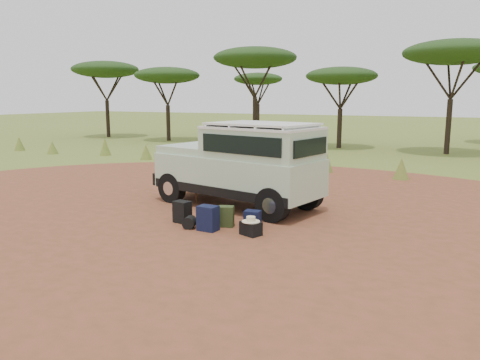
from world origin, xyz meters
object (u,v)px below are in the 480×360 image
at_px(backpack_navy, 208,218).
at_px(safari_vehicle, 242,166).
at_px(walking_staff, 196,180).
at_px(backpack_black, 182,212).
at_px(backpack_olive, 226,217).
at_px(duffel_navy, 252,219).
at_px(hard_case, 251,229).

bearing_deg(backpack_navy, safari_vehicle, 100.86).
distance_m(walking_staff, backpack_black, 2.02).
height_order(walking_staff, backpack_black, walking_staff).
relative_size(backpack_olive, duffel_navy, 1.21).
xyz_separation_m(walking_staff, backpack_navy, (1.67, -2.13, -0.42)).
bearing_deg(safari_vehicle, backpack_black, -92.27).
bearing_deg(duffel_navy, hard_case, -73.65).
bearing_deg(safari_vehicle, backpack_navy, -69.89).
bearing_deg(backpack_olive, duffel_navy, 1.11).
bearing_deg(safari_vehicle, backpack_olive, -62.10).
bearing_deg(duffel_navy, backpack_navy, -145.05).
bearing_deg(backpack_navy, backpack_black, 163.25).
relative_size(safari_vehicle, hard_case, 11.67).
distance_m(backpack_black, backpack_olive, 1.14).
height_order(walking_staff, backpack_navy, walking_staff).
bearing_deg(backpack_black, safari_vehicle, 86.50).
bearing_deg(backpack_black, hard_case, 4.27).
height_order(backpack_olive, duffel_navy, backpack_olive).
bearing_deg(duffel_navy, walking_staff, 143.90).
relative_size(walking_staff, backpack_olive, 2.90).
bearing_deg(backpack_black, walking_staff, 122.84).
height_order(walking_staff, hard_case, walking_staff).
bearing_deg(hard_case, safari_vehicle, 140.87).
distance_m(backpack_olive, hard_case, 0.90).
distance_m(walking_staff, duffel_navy, 2.90).
relative_size(backpack_navy, hard_case, 1.32).
bearing_deg(backpack_navy, hard_case, 8.24).
bearing_deg(duffel_navy, safari_vehicle, 117.49).
relative_size(backpack_navy, backpack_olive, 1.17).
height_order(safari_vehicle, backpack_olive, safari_vehicle).
height_order(safari_vehicle, backpack_black, safari_vehicle).
bearing_deg(backpack_black, backpack_navy, -8.74).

